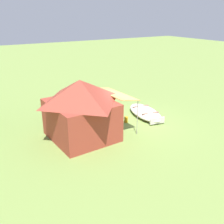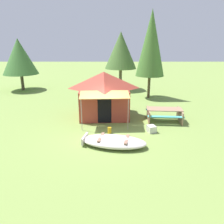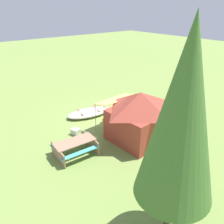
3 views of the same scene
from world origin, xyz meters
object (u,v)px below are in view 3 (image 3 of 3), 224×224
(canvas_cabin_tent, at_px, (140,115))
(pine_tree_far_center, at_px, (182,117))
(picnic_table, at_px, (75,146))
(cooler_box, at_px, (76,132))
(beached_rowboat, at_px, (89,113))
(fuel_can, at_px, (104,120))

(canvas_cabin_tent, relative_size, pine_tree_far_center, 0.59)
(picnic_table, bearing_deg, cooler_box, -121.05)
(picnic_table, xyz_separation_m, pine_tree_far_center, (-0.02, 5.59, 3.76))
(beached_rowboat, relative_size, cooler_box, 6.99)
(cooler_box, xyz_separation_m, pine_tree_far_center, (0.98, 7.25, 4.07))
(canvas_cabin_tent, distance_m, pine_tree_far_center, 6.47)
(beached_rowboat, height_order, cooler_box, beached_rowboat)
(beached_rowboat, relative_size, fuel_can, 9.95)
(pine_tree_far_center, bearing_deg, canvas_cabin_tent, -126.58)
(cooler_box, relative_size, fuel_can, 1.42)
(cooler_box, height_order, fuel_can, cooler_box)
(beached_rowboat, bearing_deg, canvas_cabin_tent, 97.52)
(picnic_table, bearing_deg, pine_tree_far_center, 90.22)
(canvas_cabin_tent, bearing_deg, cooler_box, -45.98)
(cooler_box, distance_m, fuel_can, 2.14)
(fuel_can, distance_m, pine_tree_far_center, 8.99)
(beached_rowboat, xyz_separation_m, fuel_can, (-0.19, 1.42, -0.06))
(picnic_table, distance_m, cooler_box, 1.96)
(canvas_cabin_tent, xyz_separation_m, fuel_can, (0.36, -2.71, -1.25))
(canvas_cabin_tent, bearing_deg, pine_tree_far_center, 53.42)
(cooler_box, bearing_deg, canvas_cabin_tent, 134.02)
(beached_rowboat, bearing_deg, picnic_table, 47.47)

